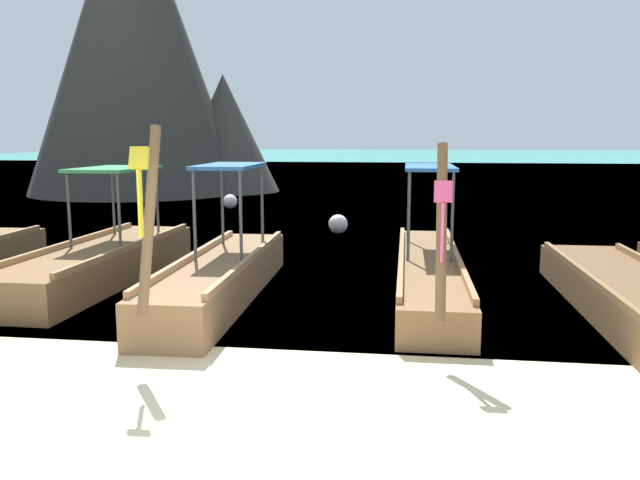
{
  "coord_description": "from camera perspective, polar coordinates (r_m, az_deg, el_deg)",
  "views": [
    {
      "loc": [
        1.34,
        -5.47,
        2.6
      ],
      "look_at": [
        0.0,
        4.05,
        1.05
      ],
      "focal_mm": 36.46,
      "sensor_mm": 36.0,
      "label": 1
    }
  ],
  "objects": [
    {
      "name": "ground",
      "position": [
        6.21,
        -5.4,
        -15.69
      ],
      "size": [
        120.0,
        120.0,
        0.0
      ],
      "primitive_type": "plane",
      "color": "beige"
    },
    {
      "name": "karst_rock",
      "position": [
        31.76,
        -15.38,
        16.34
      ],
      "size": [
        11.29,
        9.75,
        14.62
      ],
      "color": "#383833",
      "rests_on": "ground"
    },
    {
      "name": "mooring_buoy_far",
      "position": [
        23.69,
        -7.9,
        3.37
      ],
      "size": [
        0.51,
        0.51,
        0.51
      ],
      "color": "white",
      "rests_on": "sea_water"
    },
    {
      "name": "longtail_boat_pink_ribbon",
      "position": [
        11.24,
        9.52,
        -2.61
      ],
      "size": [
        1.07,
        7.22,
        2.53
      ],
      "color": "brown",
      "rests_on": "ground"
    },
    {
      "name": "longtail_boat_yellow_ribbon",
      "position": [
        10.58,
        -8.66,
        -3.08
      ],
      "size": [
        1.22,
        6.23,
        2.73
      ],
      "color": "olive",
      "rests_on": "ground"
    },
    {
      "name": "longtail_boat_violet_ribbon",
      "position": [
        12.32,
        -18.71,
        -1.78
      ],
      "size": [
        1.4,
        6.41,
        2.77
      ],
      "color": "brown",
      "rests_on": "ground"
    },
    {
      "name": "sea_water",
      "position": [
        67.59,
        6.89,
        6.85
      ],
      "size": [
        120.0,
        120.0,
        0.0
      ],
      "primitive_type": "plane",
      "color": "#2DB29E",
      "rests_on": "ground"
    },
    {
      "name": "mooring_buoy_near",
      "position": [
        17.41,
        1.6,
        1.4
      ],
      "size": [
        0.52,
        0.52,
        0.52
      ],
      "color": "white",
      "rests_on": "sea_water"
    }
  ]
}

